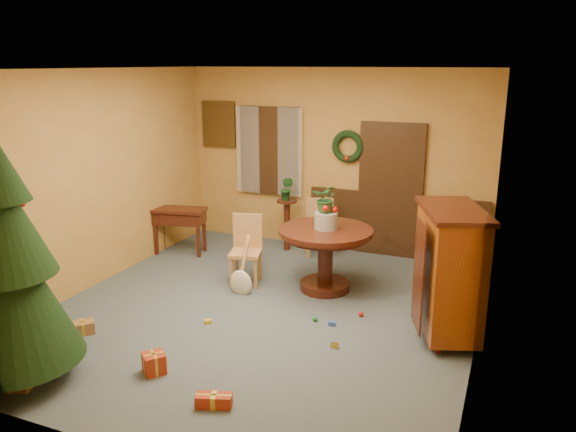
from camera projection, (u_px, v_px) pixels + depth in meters
The scene contains 21 objects.
room_envelope at pixel (345, 183), 8.96m from camera, with size 5.50×5.50×5.50m.
dining_table at pixel (325, 247), 7.44m from camera, with size 1.25×1.25×0.86m.
urn at pixel (326, 221), 7.34m from camera, with size 0.31×0.31×0.22m, color slate.
centerpiece_plant at pixel (326, 198), 7.26m from camera, with size 0.34×0.29×0.38m, color #1E4C23.
chair_near at pixel (247, 247), 7.74m from camera, with size 0.51×0.51×0.95m.
chair_far at pixel (318, 224), 8.79m from camera, with size 0.57×0.57×0.97m.
guitar at pixel (241, 267), 7.36m from camera, with size 0.32×0.15×0.74m, color beige, non-canonical shape.
plant_stand at pixel (287, 219), 9.07m from camera, with size 0.32×0.32×0.84m.
stand_plant at pixel (287, 189), 8.93m from camera, with size 0.21×0.17×0.38m, color #19471E.
christmas_tree at pixel (7, 263), 5.14m from camera, with size 1.22×1.22×2.52m.
writing_desk at pixel (180, 220), 8.92m from camera, with size 0.90×0.58×0.74m.
sideboard at pixel (449, 269), 6.15m from camera, with size 0.97×1.29×1.47m.
gift_a at pixel (14, 378), 5.29m from camera, with size 0.40×0.35×0.18m.
gift_b at pixel (154, 363), 5.54m from camera, with size 0.28×0.28×0.21m.
gift_c at pixel (82, 328), 6.35m from camera, with size 0.31×0.31×0.14m.
gift_d at pixel (214, 400), 5.01m from camera, with size 0.35×0.23×0.12m.
toy_a at pixel (332, 324), 6.55m from camera, with size 0.08×0.05×0.05m, color blue.
toy_b at pixel (315, 319), 6.66m from camera, with size 0.06×0.06×0.06m, color #227D2E.
toy_c at pixel (208, 322), 6.59m from camera, with size 0.08×0.05×0.05m, color gold.
toy_d at pixel (361, 314), 6.78m from camera, with size 0.06×0.06×0.06m, color red.
toy_e at pixel (334, 346), 6.04m from camera, with size 0.08×0.05×0.05m, color gold.
Camera 1 is at (2.72, -5.75, 2.97)m, focal length 35.00 mm.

